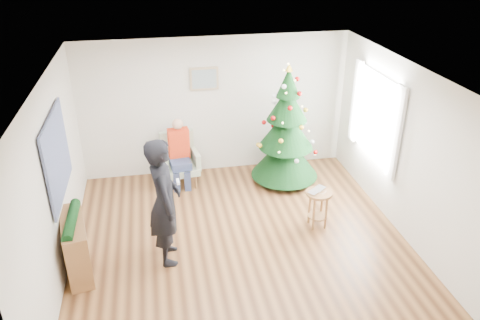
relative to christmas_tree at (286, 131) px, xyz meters
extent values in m
plane|color=brown|center=(-1.18, -1.78, -1.01)|extent=(5.00, 5.00, 0.00)
plane|color=white|center=(-1.18, -1.78, 1.59)|extent=(5.00, 5.00, 0.00)
plane|color=silver|center=(-1.18, 0.72, 0.29)|extent=(5.00, 0.00, 5.00)
plane|color=silver|center=(-1.18, -4.28, 0.29)|extent=(5.00, 0.00, 5.00)
plane|color=silver|center=(-3.68, -1.78, 0.29)|extent=(0.00, 5.00, 5.00)
plane|color=silver|center=(1.32, -1.78, 0.29)|extent=(0.00, 5.00, 5.00)
cube|color=white|center=(1.29, -0.78, 0.49)|extent=(0.04, 1.30, 1.40)
cube|color=white|center=(1.26, -1.53, 0.49)|extent=(0.05, 0.25, 1.50)
cube|color=white|center=(1.26, -0.03, 0.49)|extent=(0.05, 0.25, 1.50)
cylinder|color=#3F2816|center=(0.00, 0.00, -0.87)|extent=(0.10, 0.10, 0.29)
cone|color=black|center=(0.00, 0.00, -0.48)|extent=(1.24, 1.24, 0.81)
cone|color=black|center=(0.00, 0.00, 0.04)|extent=(0.99, 0.99, 0.72)
cone|color=black|center=(0.00, 0.00, 0.52)|extent=(0.72, 0.72, 0.62)
cone|color=black|center=(0.00, 0.00, 0.90)|extent=(0.42, 0.42, 0.52)
cone|color=gold|center=(0.00, 0.00, 1.16)|extent=(0.13, 0.13, 0.13)
cylinder|color=brown|center=(0.10, -1.56, -0.41)|extent=(0.41, 0.41, 0.04)
cylinder|color=brown|center=(0.10, -1.56, -0.82)|extent=(0.31, 0.31, 0.02)
imported|color=silver|center=(0.10, -1.56, -0.38)|extent=(0.40, 0.38, 0.03)
cube|color=#9FAF8D|center=(-1.92, 0.22, -0.69)|extent=(0.68, 0.65, 0.12)
cube|color=#9FAF8D|center=(-1.95, 0.49, -0.35)|extent=(0.63, 0.18, 0.60)
cube|color=#9FAF8D|center=(-2.21, 0.19, -0.53)|extent=(0.14, 0.50, 0.30)
cube|color=#9FAF8D|center=(-1.63, 0.25, -0.53)|extent=(0.14, 0.50, 0.30)
cube|color=navy|center=(-1.92, 0.15, -0.56)|extent=(0.40, 0.41, 0.14)
cube|color=red|center=(-1.92, 0.35, -0.23)|extent=(0.39, 0.24, 0.55)
sphere|color=tan|center=(-1.92, 0.33, 0.15)|extent=(0.20, 0.20, 0.20)
imported|color=black|center=(-2.27, -1.92, -0.07)|extent=(0.47, 0.70, 1.88)
cube|color=white|center=(-2.07, -1.95, 0.24)|extent=(0.04, 0.13, 0.04)
cube|color=brown|center=(-3.51, -1.96, -0.61)|extent=(0.48, 1.04, 0.80)
cylinder|color=black|center=(-3.51, -1.96, -0.19)|extent=(0.14, 0.90, 0.14)
cube|color=black|center=(-3.64, -1.48, 0.54)|extent=(0.03, 1.50, 1.15)
cube|color=tan|center=(-1.38, 0.69, 0.84)|extent=(0.52, 0.03, 0.42)
cube|color=gray|center=(-1.38, 0.67, 0.84)|extent=(0.44, 0.02, 0.34)
camera|label=1|loc=(-2.29, -7.47, 3.30)|focal=35.00mm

